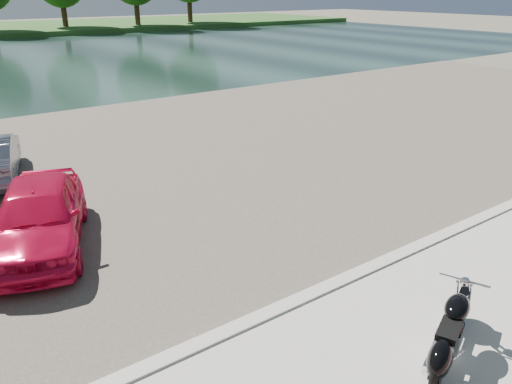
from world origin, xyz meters
The scene contains 5 objects.
ground centered at (0.00, 0.00, 0.00)m, with size 200.00×200.00×0.00m, color #595447.
kerb centered at (0.00, 2.00, 0.07)m, with size 60.00×0.30×0.14m, color #B1AFA7.
parking_lot centered at (0.00, 11.00, 0.02)m, with size 60.00×18.00×0.04m, color #453E38.
motorcycle centered at (0.29, -0.49, 0.56)m, with size 2.22×1.13×1.05m.
car_4 centered at (-3.57, 6.91, 0.79)m, with size 1.76×4.38×1.49m, color red.
Camera 1 is at (-5.51, -3.65, 5.29)m, focal length 35.00 mm.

